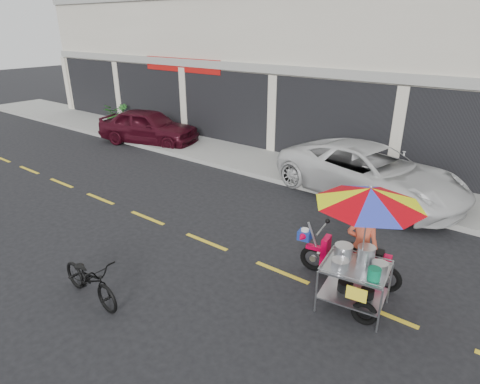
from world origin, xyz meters
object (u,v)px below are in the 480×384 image
Objects in this scene: near_bicycle at (90,279)px; food_vendor_rig at (363,227)px; maroon_sedan at (148,126)px; white_pickup at (370,172)px.

near_bicycle is 4.80m from food_vendor_rig.
maroon_sedan is 9.24m from white_pickup.
food_vendor_rig is at bearing -128.56° from maroon_sedan.
white_pickup is (9.24, 0.00, 0.03)m from maroon_sedan.
food_vendor_rig is (1.52, -4.55, 0.68)m from white_pickup.
food_vendor_rig reaches higher than white_pickup.
near_bicycle is at bearing -152.13° from maroon_sedan.
food_vendor_rig is at bearing -48.73° from near_bicycle.
white_pickup is 7.77m from near_bicycle.
food_vendor_rig reaches higher than near_bicycle.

